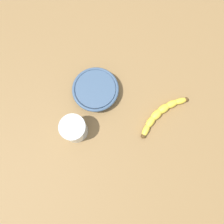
{
  "coord_description": "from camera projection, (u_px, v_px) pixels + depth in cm",
  "views": [
    {
      "loc": [
        -8.42,
        -22.79,
        83.53
      ],
      "look_at": [
        -2.8,
        -4.56,
        5.0
      ],
      "focal_mm": 34.61,
      "sensor_mm": 36.0,
      "label": 1
    }
  ],
  "objects": [
    {
      "name": "banana",
      "position": [
        161.0,
        113.0,
        0.81
      ],
      "size": [
        22.22,
        11.02,
        3.04
      ],
      "rotation": [
        0.0,
        0.0,
        3.54
      ],
      "color": "yellow",
      "rests_on": "wooden_tabletop"
    },
    {
      "name": "wooden_tabletop",
      "position": [
        115.0,
        101.0,
        0.85
      ],
      "size": [
        120.0,
        120.0,
        3.0
      ],
      "primitive_type": "cube",
      "color": "olive",
      "rests_on": "ground"
    },
    {
      "name": "ceramic_bowl",
      "position": [
        96.0,
        90.0,
        0.82
      ],
      "size": [
        17.73,
        17.73,
        4.26
      ],
      "color": "#3D5675",
      "rests_on": "wooden_tabletop"
    },
    {
      "name": "smoothie_glass",
      "position": [
        74.0,
        129.0,
        0.77
      ],
      "size": [
        9.18,
        9.18,
        8.93
      ],
      "color": "silver",
      "rests_on": "wooden_tabletop"
    }
  ]
}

